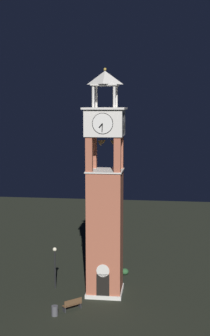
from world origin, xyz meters
TOP-DOWN VIEW (x-y plane):
  - ground at (0.00, 0.00)m, footprint 80.00×80.00m
  - clock_tower at (-0.00, -0.00)m, footprint 3.49×3.49m
  - park_bench at (-2.18, -3.74)m, footprint 1.49×1.39m
  - lamp_post at (-4.57, 0.45)m, footprint 0.36×0.36m
  - trash_bin at (-3.36, -4.89)m, footprint 0.52×0.52m
  - shrub_near_entry at (1.36, 4.58)m, footprint 0.77×0.77m

SIDE VIEW (x-z plane):
  - ground at x=0.00m, z-range 0.00..0.00m
  - shrub_near_entry at x=1.36m, z-range 0.00..0.61m
  - trash_bin at x=-3.36m, z-range 0.00..0.80m
  - park_bench at x=-2.18m, z-range 0.01..0.96m
  - lamp_post at x=-4.57m, z-range 0.74..4.54m
  - clock_tower at x=0.00m, z-range -1.72..17.67m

